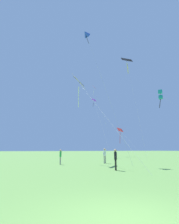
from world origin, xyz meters
The scene contains 10 objects.
kite_yellow_diamond centered at (5.13, 17.20, 9.82)m, with size 2.11×13.18×11.56m.
kite_pink_low centered at (17.90, 39.01, 17.74)m, with size 1.72×9.37×19.53m.
kite_black_large centered at (19.64, 25.92, 20.46)m, with size 5.14×9.59×22.10m.
kite_purple_streamer centered at (14.42, 32.03, 12.23)m, with size 2.14×10.60×13.53m.
kite_red_high centered at (21.13, 31.89, 5.53)m, with size 1.50×8.59×6.80m.
kite_blue_delta centered at (6.66, 18.54, 19.04)m, with size 2.11×9.02×19.71m.
kite_teal_box centered at (21.63, 19.18, 11.31)m, with size 4.38×12.09×12.30m.
person_with_spool centered at (2.56, 15.78, 0.97)m, with size 0.22×0.52×1.61m.
person_near_tree centered at (7.74, 15.24, 1.03)m, with size 0.56×0.24×1.72m.
person_far_back centered at (5.14, 8.69, 0.97)m, with size 0.26×0.51×1.62m.
Camera 1 is at (-2.43, -3.48, 1.57)m, focal length 28.10 mm.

